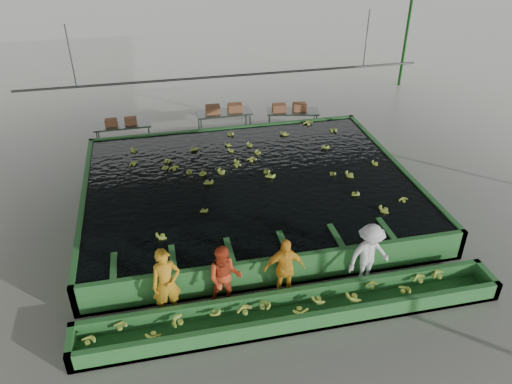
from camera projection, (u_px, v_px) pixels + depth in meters
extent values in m
plane|color=slate|center=(260.00, 230.00, 14.59)|extent=(80.00, 80.00, 0.00)
cube|color=gray|center=(261.00, 61.00, 11.97)|extent=(20.00, 22.00, 0.04)
cube|color=black|center=(249.00, 180.00, 15.39)|extent=(9.70, 7.70, 0.00)
cylinder|color=#59605B|center=(228.00, 76.00, 17.18)|extent=(0.08, 0.08, 14.00)
cylinder|color=#59605B|center=(71.00, 56.00, 15.73)|extent=(0.04, 0.04, 2.00)
cylinder|color=#59605B|center=(366.00, 38.00, 17.58)|extent=(0.04, 0.04, 2.00)
imported|color=orange|center=(166.00, 284.00, 11.26)|extent=(0.73, 0.54, 1.84)
imported|color=#D0431F|center=(225.00, 278.00, 11.54)|extent=(0.92, 0.77, 1.69)
imported|color=yellow|center=(284.00, 269.00, 11.81)|extent=(1.02, 0.49, 1.69)
imported|color=silver|center=(369.00, 255.00, 12.19)|extent=(1.23, 0.84, 1.75)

